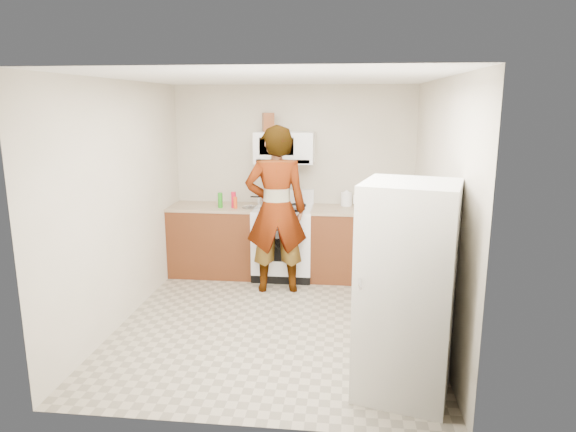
# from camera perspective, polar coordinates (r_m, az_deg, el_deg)

# --- Properties ---
(floor) EXTENTS (3.60, 3.60, 0.00)m
(floor) POSITION_cam_1_polar(r_m,az_deg,el_deg) (5.55, -1.36, -11.68)
(floor) COLOR gray
(floor) RESTS_ON ground
(back_wall) EXTENTS (3.20, 0.02, 2.50)m
(back_wall) POSITION_cam_1_polar(r_m,az_deg,el_deg) (6.91, 0.61, 4.01)
(back_wall) COLOR beige
(back_wall) RESTS_ON floor
(right_wall) EXTENTS (0.02, 3.60, 2.50)m
(right_wall) POSITION_cam_1_polar(r_m,az_deg,el_deg) (5.19, 16.24, 0.65)
(right_wall) COLOR beige
(right_wall) RESTS_ON floor
(cabinet_left) EXTENTS (1.12, 0.62, 0.90)m
(cabinet_left) POSITION_cam_1_polar(r_m,az_deg,el_deg) (6.97, -8.20, -2.77)
(cabinet_left) COLOR #612B17
(cabinet_left) RESTS_ON floor
(counter_left) EXTENTS (1.14, 0.64, 0.03)m
(counter_left) POSITION_cam_1_polar(r_m,az_deg,el_deg) (6.86, -8.33, 1.00)
(counter_left) COLOR gray
(counter_left) RESTS_ON cabinet_left
(cabinet_right) EXTENTS (0.80, 0.62, 0.90)m
(cabinet_right) POSITION_cam_1_polar(r_m,az_deg,el_deg) (6.75, 6.09, -3.21)
(cabinet_right) COLOR #612B17
(cabinet_right) RESTS_ON floor
(counter_right) EXTENTS (0.82, 0.64, 0.03)m
(counter_right) POSITION_cam_1_polar(r_m,az_deg,el_deg) (6.64, 6.18, 0.67)
(counter_right) COLOR gray
(counter_right) RESTS_ON cabinet_right
(gas_range) EXTENTS (0.76, 0.65, 1.13)m
(gas_range) POSITION_cam_1_polar(r_m,az_deg,el_deg) (6.78, -0.51, -2.76)
(gas_range) COLOR white
(gas_range) RESTS_ON floor
(microwave) EXTENTS (0.76, 0.38, 0.40)m
(microwave) POSITION_cam_1_polar(r_m,az_deg,el_deg) (6.69, -0.40, 7.61)
(microwave) COLOR white
(microwave) RESTS_ON back_wall
(person) EXTENTS (0.81, 0.60, 2.02)m
(person) POSITION_cam_1_polar(r_m,az_deg,el_deg) (6.15, -1.32, 0.67)
(person) COLOR tan
(person) RESTS_ON floor
(fridge) EXTENTS (0.85, 0.85, 1.70)m
(fridge) POSITION_cam_1_polar(r_m,az_deg,el_deg) (4.11, 13.03, -8.06)
(fridge) COLOR beige
(fridge) RESTS_ON floor
(kettle) EXTENTS (0.18, 0.18, 0.17)m
(kettle) POSITION_cam_1_polar(r_m,az_deg,el_deg) (6.81, 6.51, 1.86)
(kettle) COLOR white
(kettle) RESTS_ON counter_right
(jug) EXTENTS (0.17, 0.17, 0.24)m
(jug) POSITION_cam_1_polar(r_m,az_deg,el_deg) (6.75, -2.21, 10.37)
(jug) COLOR brown
(jug) RESTS_ON microwave
(saucepan) EXTENTS (0.27, 0.27, 0.12)m
(saucepan) POSITION_cam_1_polar(r_m,az_deg,el_deg) (6.79, -2.26, 1.80)
(saucepan) COLOR silver
(saucepan) RESTS_ON gas_range
(tray) EXTENTS (0.25, 0.16, 0.05)m
(tray) POSITION_cam_1_polar(r_m,az_deg,el_deg) (6.51, 0.00, 0.85)
(tray) COLOR white
(tray) RESTS_ON gas_range
(bottle_spray) EXTENTS (0.06, 0.06, 0.21)m
(bottle_spray) POSITION_cam_1_polar(r_m,az_deg,el_deg) (6.68, -6.07, 1.80)
(bottle_spray) COLOR red
(bottle_spray) RESTS_ON counter_left
(bottle_hot_sauce) EXTENTS (0.06, 0.06, 0.15)m
(bottle_hot_sauce) POSITION_cam_1_polar(r_m,az_deg,el_deg) (6.63, -5.87, 1.49)
(bottle_hot_sauce) COLOR #E34A19
(bottle_hot_sauce) RESTS_ON counter_left
(bottle_green_cap) EXTENTS (0.07, 0.07, 0.20)m
(bottle_green_cap) POSITION_cam_1_polar(r_m,az_deg,el_deg) (6.70, -7.54, 1.74)
(bottle_green_cap) COLOR #228718
(bottle_green_cap) RESTS_ON counter_left
(pot_lid) EXTENTS (0.22, 0.22, 0.01)m
(pot_lid) POSITION_cam_1_polar(r_m,az_deg,el_deg) (6.68, -4.20, 0.98)
(pot_lid) COLOR white
(pot_lid) RESTS_ON counter_left
(broom) EXTENTS (0.28, 0.16, 1.38)m
(broom) POSITION_cam_1_polar(r_m,az_deg,el_deg) (6.07, 14.67, -2.93)
(broom) COLOR silver
(broom) RESTS_ON floor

